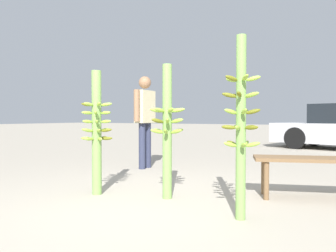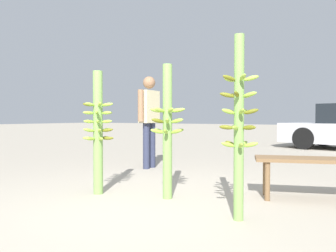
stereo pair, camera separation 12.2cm
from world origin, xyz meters
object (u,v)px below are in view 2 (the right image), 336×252
(market_bench, at_px, (318,165))
(banana_stalk_right, at_px, (239,123))
(banana_stalk_left, at_px, (98,130))
(vendor_person, at_px, (149,114))
(banana_stalk_center, at_px, (167,129))

(market_bench, bearing_deg, banana_stalk_right, -133.65)
(banana_stalk_left, xyz_separation_m, vendor_person, (-0.60, 2.00, 0.22))
(banana_stalk_center, xyz_separation_m, market_bench, (1.51, 0.80, -0.40))
(banana_stalk_left, distance_m, vendor_person, 2.10)
(banana_stalk_left, distance_m, market_bench, 2.60)
(market_bench, bearing_deg, banana_stalk_center, -170.57)
(banana_stalk_right, height_order, vendor_person, vendor_person)
(vendor_person, relative_size, market_bench, 1.18)
(banana_stalk_left, height_order, vendor_person, vendor_person)
(banana_stalk_left, height_order, banana_stalk_center, banana_stalk_center)
(banana_stalk_center, height_order, vendor_person, vendor_person)
(banana_stalk_right, distance_m, vendor_person, 3.21)
(banana_stalk_left, height_order, banana_stalk_right, banana_stalk_right)
(banana_stalk_left, bearing_deg, banana_stalk_right, -3.66)
(banana_stalk_center, bearing_deg, banana_stalk_right, -20.07)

